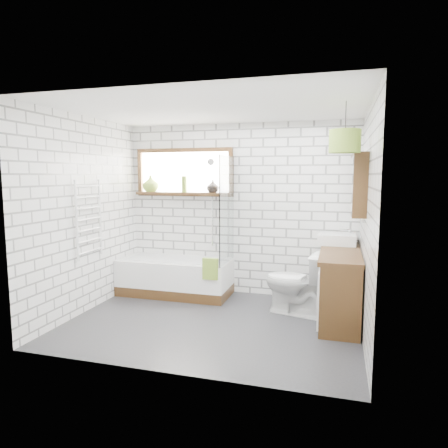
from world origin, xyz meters
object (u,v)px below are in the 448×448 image
(vanity, at_px, (340,285))
(toilet, at_px, (296,282))
(basin, at_px, (337,239))
(bathtub, at_px, (175,277))
(pendant, at_px, (345,141))

(vanity, xyz_separation_m, toilet, (-0.54, 0.02, -0.01))
(vanity, bearing_deg, toilet, 177.39)
(vanity, bearing_deg, basin, 96.84)
(vanity, bearing_deg, bathtub, 170.60)
(bathtub, distance_m, toilet, 1.84)
(basin, distance_m, pendant, 1.65)
(basin, height_order, toilet, basin)
(basin, relative_size, pendant, 1.52)
(basin, bearing_deg, pendant, -87.63)
(toilet, distance_m, pendant, 1.89)
(vanity, height_order, toilet, vanity)
(toilet, bearing_deg, vanity, 101.45)
(toilet, height_order, pendant, pendant)
(vanity, height_order, basin, basin)
(basin, bearing_deg, bathtub, -177.18)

